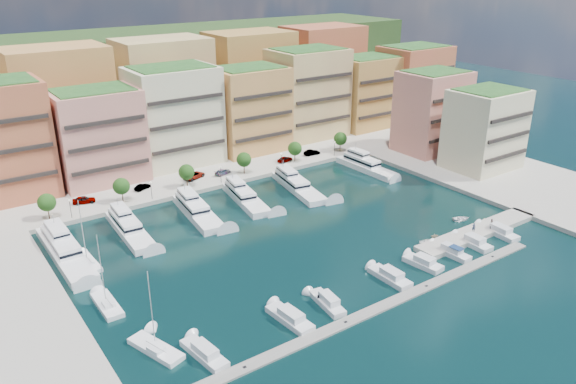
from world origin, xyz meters
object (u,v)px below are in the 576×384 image
Objects in this scene: cruiser_3 at (327,303)px; tender_2 at (461,219)px; lamppost_0 at (70,206)px; sailboat_2 at (88,264)px; tree_1 at (121,186)px; car_3 at (223,172)px; yacht_6 at (364,165)px; car_1 at (142,187)px; cruiser_0 at (205,354)px; person_1 at (491,223)px; lamppost_1 at (151,187)px; yacht_2 at (196,210)px; cruiser_6 at (423,263)px; car_4 at (285,159)px; tree_0 at (47,202)px; yacht_3 at (244,196)px; sailboat_0 at (156,349)px; person_0 at (474,227)px; tender_1 at (435,236)px; yacht_0 at (64,249)px; sailboat_1 at (107,306)px; car_5 at (312,152)px; tree_3 at (244,160)px; tender_3 at (485,220)px; cruiser_9 at (499,232)px; tender_0 at (428,242)px; cruiser_8 at (473,243)px; car_0 at (84,200)px; tree_4 at (295,149)px; cruiser_7 at (450,252)px; lamppost_3 at (281,158)px; yacht_4 at (296,185)px; car_2 at (194,175)px; cruiser_2 at (290,318)px; tree_5 at (340,139)px; cruiser_5 at (390,277)px; lamppost_2 at (221,172)px.

tender_2 is (43.83, 8.80, -0.15)m from cruiser_3.
lamppost_0 is 20.99m from sailboat_2.
tree_1 reaches higher than car_3.
yacht_6 is 57.69m from car_1.
person_1 is at bearing 1.81° from cruiser_0.
lamppost_1 is 13.11m from yacht_2.
yacht_6 is 2.58× the size of cruiser_6.
tree_0 is at bearing 82.96° from car_4.
sailboat_0 reaches higher than yacht_3.
yacht_6 is 10.48× the size of person_0.
cruiser_3 reaches higher than tender_1.
yacht_0 is 22.02m from sailboat_1.
car_3 is 1.02× the size of car_5.
sailboat_0 is (-46.37, -53.03, -4.43)m from tree_3.
tender_3 is at bearing 12.52° from cruiser_6.
tree_3 is at bearing -87.30° from person_1.
cruiser_3 is 44.61m from cruiser_9.
cruiser_0 is 5.82× the size of tender_3.
lamppost_0 is at bearing 130.20° from cruiser_6.
tree_1 is at bearing 50.69° from tender_0.
cruiser_0 is 1.17× the size of cruiser_8.
cruiser_8 is 12.32m from tender_3.
lamppost_0 reaches higher than car_1.
cruiser_0 is at bearing 88.41° from tender_3.
car_0 is (-13.49, 6.43, -1.98)m from lamppost_1.
sailboat_2 is (-26.21, -8.83, -0.89)m from yacht_2.
cruiser_6 is 75.42m from car_0.
cruiser_6 is at bearing -102.49° from tree_4.
tree_0 is 0.22× the size of yacht_0.
yacht_3 reaches higher than cruiser_9.
cruiser_7 is 0.97× the size of cruiser_9.
cruiser_7 is at bearing -89.47° from lamppost_3.
yacht_4 is 6.46× the size of tender_0.
lamppost_0 is at bearing -29.90° from tree_0.
car_2 is at bearing 6.67° from tree_0.
cruiser_8 is (1.28, -58.08, -4.20)m from tree_4.
cruiser_2 reaches higher than tender_2.
car_2 is at bearing 134.13° from yacht_4.
tree_3 is at bearing -128.93° from car_2.
yacht_2 is at bearing 18.61° from sailboat_2.
cruiser_6 and cruiser_8 have the same top height.
cruiser_2 is 1.09× the size of cruiser_7.
cruiser_8 is 4.99× the size of tender_3.
yacht_2 is 4.42× the size of car_3.
tender_0 is (-17.65, 0.04, -0.05)m from tender_3.
tree_5 is 69.13m from cruiser_5.
yacht_0 reaches higher than cruiser_6.
tender_0 is (-6.66, 5.62, -0.19)m from cruiser_8.
tree_0 reaches higher than tender_0.
tree_1 is at bearing 174.53° from lamppost_2.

